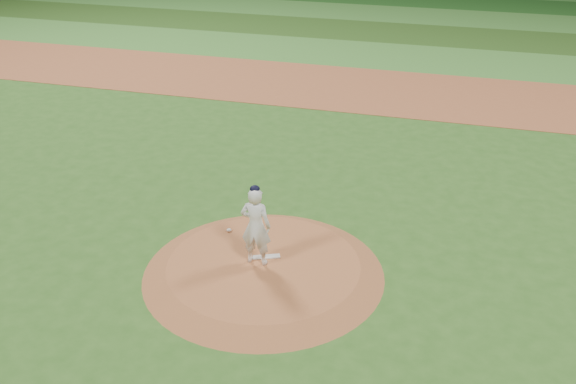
# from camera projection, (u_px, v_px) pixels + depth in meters

# --- Properties ---
(ground) EXTENTS (120.00, 120.00, 0.00)m
(ground) POSITION_uv_depth(u_px,v_px,m) (264.00, 273.00, 14.68)
(ground) COLOR #2C581C
(ground) RESTS_ON ground
(infield_dirt_band) EXTENTS (70.00, 6.00, 0.02)m
(infield_dirt_band) POSITION_uv_depth(u_px,v_px,m) (368.00, 89.00, 26.65)
(infield_dirt_band) COLOR brown
(infield_dirt_band) RESTS_ON ground
(outfield_stripe_0) EXTENTS (70.00, 5.00, 0.02)m
(outfield_stripe_0) POSITION_uv_depth(u_px,v_px,m) (387.00, 56.00, 31.36)
(outfield_stripe_0) COLOR #3B7A2C
(outfield_stripe_0) RESTS_ON ground
(outfield_stripe_1) EXTENTS (70.00, 5.00, 0.02)m
(outfield_stripe_1) POSITION_uv_depth(u_px,v_px,m) (400.00, 33.00, 35.64)
(outfield_stripe_1) COLOR #264C18
(outfield_stripe_1) RESTS_ON ground
(outfield_stripe_2) EXTENTS (70.00, 5.00, 0.02)m
(outfield_stripe_2) POSITION_uv_depth(u_px,v_px,m) (410.00, 15.00, 39.92)
(outfield_stripe_2) COLOR #38762B
(outfield_stripe_2) RESTS_ON ground
(outfield_stripe_3) EXTENTS (70.00, 5.00, 0.02)m
(outfield_stripe_3) POSITION_uv_depth(u_px,v_px,m) (419.00, 1.00, 44.20)
(outfield_stripe_3) COLOR #1A4B18
(outfield_stripe_3) RESTS_ON ground
(pitchers_mound) EXTENTS (5.50, 5.50, 0.25)m
(pitchers_mound) POSITION_uv_depth(u_px,v_px,m) (264.00, 268.00, 14.62)
(pitchers_mound) COLOR #9E5931
(pitchers_mound) RESTS_ON ground
(pitching_rubber) EXTENTS (0.64, 0.39, 0.03)m
(pitching_rubber) POSITION_uv_depth(u_px,v_px,m) (266.00, 257.00, 14.79)
(pitching_rubber) COLOR silver
(pitching_rubber) RESTS_ON pitchers_mound
(rosin_bag) EXTENTS (0.13, 0.13, 0.07)m
(rosin_bag) POSITION_uv_depth(u_px,v_px,m) (229.00, 230.00, 15.84)
(rosin_bag) COLOR silver
(rosin_bag) RESTS_ON pitchers_mound
(pitcher_on_mound) EXTENTS (0.69, 0.46, 1.95)m
(pitcher_on_mound) POSITION_uv_depth(u_px,v_px,m) (256.00, 226.00, 14.19)
(pitcher_on_mound) COLOR white
(pitcher_on_mound) RESTS_ON pitchers_mound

